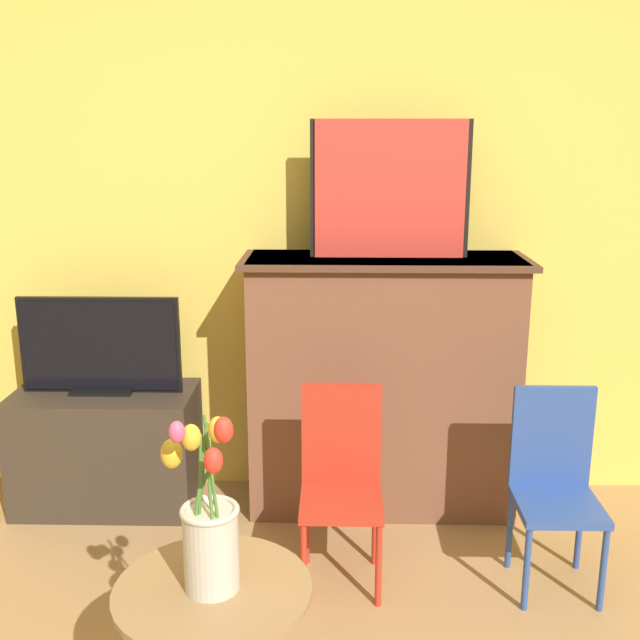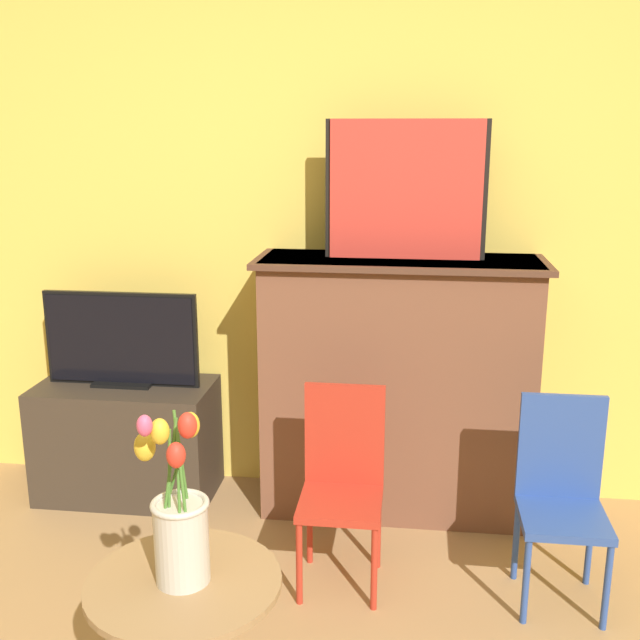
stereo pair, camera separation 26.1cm
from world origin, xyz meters
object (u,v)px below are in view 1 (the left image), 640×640
object	(u,v)px
painting	(390,189)
chair_red	(341,475)
vase_tulips	(209,529)
tv_monitor	(100,347)
chair_blue	(555,479)

from	to	relation	value
painting	chair_red	size ratio (longest dim) A/B	0.89
chair_red	vase_tulips	size ratio (longest dim) A/B	1.49
vase_tulips	painting	bearing A→B (deg)	69.40
tv_monitor	chair_red	distance (m)	1.24
tv_monitor	chair_red	bearing A→B (deg)	-27.39
chair_blue	vase_tulips	distance (m)	1.45
tv_monitor	painting	bearing A→B (deg)	1.38
painting	tv_monitor	bearing A→B (deg)	-178.62
vase_tulips	chair_blue	bearing A→B (deg)	36.86
painting	chair_red	bearing A→B (deg)	-108.91
tv_monitor	chair_blue	size ratio (longest dim) A/B	0.94
chair_red	vase_tulips	world-z (taller)	vase_tulips
tv_monitor	chair_blue	distance (m)	1.97
chair_blue	tv_monitor	bearing A→B (deg)	163.20
chair_red	painting	bearing A→B (deg)	71.09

